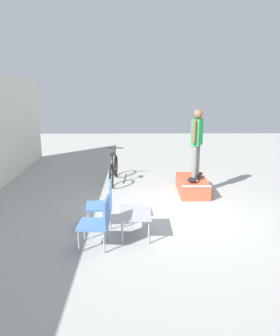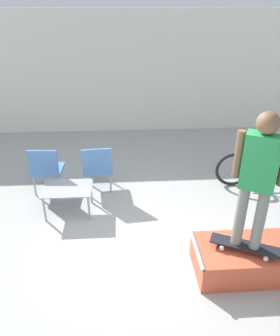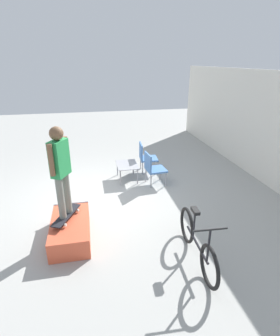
# 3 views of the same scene
# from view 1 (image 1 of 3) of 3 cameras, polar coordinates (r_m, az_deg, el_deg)

# --- Properties ---
(ground_plane) EXTENTS (24.00, 24.00, 0.00)m
(ground_plane) POSITION_cam_1_polar(r_m,az_deg,el_deg) (7.33, 6.93, -8.34)
(ground_plane) COLOR #A8A8A3
(skate_ramp_box) EXTENTS (1.38, 0.72, 0.41)m
(skate_ramp_box) POSITION_cam_1_polar(r_m,az_deg,el_deg) (8.81, 9.05, -3.05)
(skate_ramp_box) COLOR #DB5638
(skate_ramp_box) RESTS_ON ground_plane
(skateboard_on_ramp) EXTENTS (0.85, 0.53, 0.07)m
(skateboard_on_ramp) POSITION_cam_1_polar(r_m,az_deg,el_deg) (8.66, 9.58, -1.48)
(skateboard_on_ramp) COLOR black
(skateboard_on_ramp) RESTS_ON skate_ramp_box
(person_skater) EXTENTS (0.52, 0.35, 1.72)m
(person_skater) POSITION_cam_1_polar(r_m,az_deg,el_deg) (8.43, 9.87, 5.24)
(person_skater) COLOR gray
(person_skater) RESTS_ON skateboard_on_ramp
(coffee_table) EXTENTS (0.80, 0.58, 0.47)m
(coffee_table) POSITION_cam_1_polar(r_m,az_deg,el_deg) (6.28, -0.77, -8.26)
(coffee_table) COLOR #9E9EA3
(coffee_table) RESTS_ON ground_plane
(patio_chair_left) EXTENTS (0.55, 0.55, 0.91)m
(patio_chair_left) POSITION_cam_1_polar(r_m,az_deg,el_deg) (5.86, -7.24, -8.99)
(patio_chair_left) COLOR #99999E
(patio_chair_left) RESTS_ON ground_plane
(patio_chair_right) EXTENTS (0.57, 0.57, 0.91)m
(patio_chair_right) POSITION_cam_1_polar(r_m,az_deg,el_deg) (6.69, -6.37, -5.88)
(patio_chair_right) COLOR #99999E
(patio_chair_right) RESTS_ON ground_plane
(bicycle) EXTENTS (1.77, 0.52, 0.95)m
(bicycle) POSITION_cam_1_polar(r_m,az_deg,el_deg) (9.67, -4.60, -0.27)
(bicycle) COLOR black
(bicycle) RESTS_ON ground_plane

